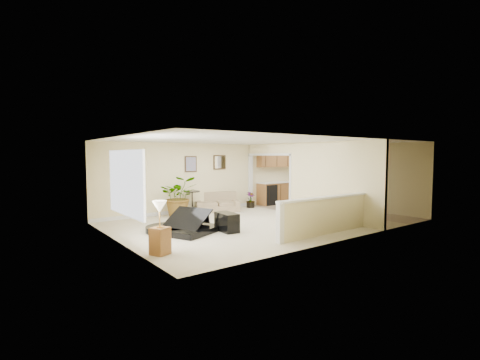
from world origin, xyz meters
TOP-DOWN VIEW (x-y plane):
  - floor at (0.00, 0.00)m, footprint 9.00×9.00m
  - back_wall at (0.00, 3.00)m, footprint 9.00×0.04m
  - front_wall at (0.00, -3.00)m, footprint 9.00×0.04m
  - left_wall at (-4.50, 0.00)m, footprint 0.04×6.00m
  - right_wall at (4.50, 0.00)m, footprint 0.04×6.00m
  - ceiling at (0.00, 0.00)m, footprint 9.00×6.00m
  - kitchen_vinyl at (3.15, 0.00)m, footprint 2.70×6.00m
  - interior_partition at (1.80, 0.25)m, footprint 0.18×5.99m
  - pony_half_wall at (0.08, -2.30)m, footprint 3.42×0.22m
  - left_window at (-4.49, -0.50)m, footprint 0.05×2.15m
  - wall_art_left at (-0.95, 2.97)m, footprint 0.48×0.04m
  - wall_mirror at (0.30, 2.97)m, footprint 0.55×0.04m
  - kitchen_cabinets at (3.19, 2.73)m, footprint 2.36×0.65m
  - piano at (-2.70, 0.13)m, footprint 2.09×2.05m
  - piano_bench at (-1.76, -0.49)m, footprint 0.46×0.79m
  - loveseat at (-0.07, 2.65)m, footprint 1.93×1.49m
  - accent_table at (-1.08, 2.65)m, footprint 0.55×0.55m
  - palm_plant at (-1.69, 2.45)m, footprint 1.56×1.48m
  - small_plant at (1.45, 2.51)m, footprint 0.35×0.35m
  - lamp_stand at (-4.13, -1.47)m, footprint 0.43×0.43m

SIDE VIEW (x-z plane):
  - floor at x=0.00m, z-range 0.00..0.00m
  - kitchen_vinyl at x=3.15m, z-range 0.00..0.01m
  - piano_bench at x=-1.76m, z-range 0.00..0.51m
  - small_plant at x=1.45m, z-range -0.05..0.57m
  - loveseat at x=-0.07m, z-range -0.11..0.79m
  - lamp_stand at x=-4.13m, z-range -0.09..1.04m
  - accent_table at x=-1.08m, z-range 0.11..0.92m
  - pony_half_wall at x=0.08m, z-range 0.02..1.02m
  - piano at x=-2.70m, z-range -0.11..1.27m
  - palm_plant at x=-1.69m, z-range -0.01..1.35m
  - kitchen_cabinets at x=3.19m, z-range -0.29..2.03m
  - interior_partition at x=1.80m, z-range -0.03..2.47m
  - back_wall at x=0.00m, z-range 0.00..2.50m
  - front_wall at x=0.00m, z-range 0.00..2.50m
  - left_wall at x=-4.50m, z-range 0.00..2.50m
  - right_wall at x=4.50m, z-range 0.00..2.50m
  - left_window at x=-4.49m, z-range 0.73..2.17m
  - wall_art_left at x=-0.95m, z-range 1.46..2.04m
  - wall_mirror at x=0.30m, z-range 1.52..2.08m
  - ceiling at x=0.00m, z-range 2.48..2.52m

